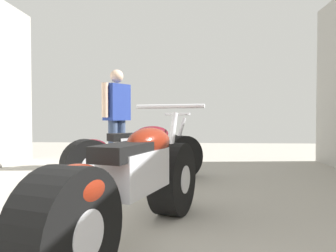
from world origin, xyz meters
name	(u,v)px	position (x,y,z in m)	size (l,w,h in m)	color
ground_plane	(150,211)	(0.00, 3.14, 0.00)	(15.08, 15.08, 0.00)	#9E998E
motorcycle_maroon_cruiser	(133,187)	(-0.02, 2.35, 0.39)	(0.90, 2.01, 0.95)	black
motorcycle_black_naked	(136,155)	(-0.32, 4.32, 0.37)	(1.67, 1.34, 0.90)	black
mechanic_in_blue	(117,112)	(-0.84, 5.63, 0.92)	(0.43, 0.61, 1.62)	#384766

